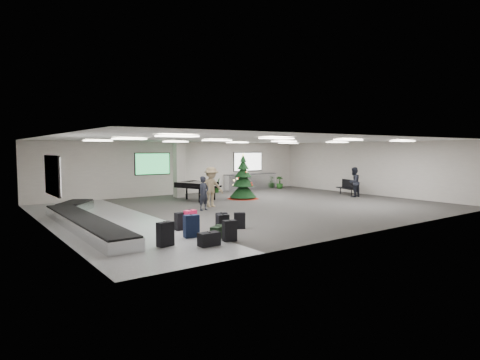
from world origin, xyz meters
TOP-DOWN VIEW (x-y plane):
  - ground at (0.00, 0.00)m, footprint 18.00×18.00m
  - room_envelope at (-0.38, 0.67)m, footprint 18.02×14.02m
  - baggage_carousel at (-7.84, -0.08)m, footprint 2.28×9.71m
  - service_counter at (5.00, 6.65)m, footprint 4.05×0.65m
  - suitcase_0 at (-4.96, -5.29)m, footprint 0.44×0.29m
  - suitcase_1 at (-4.46, -4.17)m, footprint 0.41×0.25m
  - pink_suitcase at (-5.08, -3.09)m, footprint 0.48×0.36m
  - suitcase_3 at (-4.11, -3.56)m, footprint 0.38×0.22m
  - navy_suitcase at (-5.63, -4.16)m, footprint 0.49×0.33m
  - suitcase_5 at (-6.79, -4.74)m, footprint 0.50×0.34m
  - green_duffel at (-5.02, -4.74)m, footprint 0.63×0.54m
  - suitcase_7 at (-3.60, -3.92)m, footprint 0.44×0.37m
  - suitcase_8 at (-5.36, -2.96)m, footprint 0.42×0.25m
  - black_duffel at (-5.77, -5.44)m, footprint 0.60×0.34m
  - christmas_tree at (1.52, 2.81)m, footprint 1.79×1.79m
  - grand_piano at (-0.89, 3.67)m, footprint 2.14×2.44m
  - bench at (7.80, 0.70)m, footprint 0.88×1.52m
  - traveler_a at (-2.44, 0.42)m, footprint 0.63×0.50m
  - traveler_b at (-1.60, 1.13)m, footprint 1.27×0.77m
  - traveler_bench at (7.15, -0.30)m, footprint 0.91×0.75m
  - potted_plant_left at (2.10, 6.40)m, footprint 0.63×0.59m
  - potted_plant_right at (7.00, 5.91)m, footprint 0.69×0.69m

SIDE VIEW (x-z plane):
  - ground at x=0.00m, z-range 0.00..0.00m
  - green_duffel at x=-5.02m, z-range -0.01..0.39m
  - black_duffel at x=-5.77m, z-range -0.01..0.40m
  - baggage_carousel at x=-7.84m, z-range 0.00..0.43m
  - suitcase_3 at x=-4.11m, z-range -0.01..0.57m
  - suitcase_7 at x=-3.60m, z-range -0.01..0.57m
  - suitcase_8 at x=-5.36m, z-range -0.01..0.61m
  - suitcase_1 at x=-4.46m, z-range -0.01..0.62m
  - suitcase_0 at x=-4.96m, z-range -0.01..0.64m
  - pink_suitcase at x=-5.08m, z-range -0.01..0.68m
  - suitcase_5 at x=-6.79m, z-range -0.01..0.70m
  - navy_suitcase at x=-5.63m, z-range -0.01..0.72m
  - potted_plant_right at x=7.00m, z-range 0.00..0.87m
  - potted_plant_left at x=2.10m, z-range 0.00..0.91m
  - bench at x=7.80m, z-range 0.06..0.97m
  - service_counter at x=5.00m, z-range 0.01..1.09m
  - traveler_a at x=-2.44m, z-range 0.00..1.54m
  - grand_piano at x=-0.89m, z-range 0.25..1.42m
  - traveler_bench at x=7.15m, z-range 0.00..1.72m
  - christmas_tree at x=1.52m, z-range -0.40..2.15m
  - traveler_b at x=-1.60m, z-range 0.00..1.91m
  - room_envelope at x=-0.38m, z-range 0.73..3.94m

